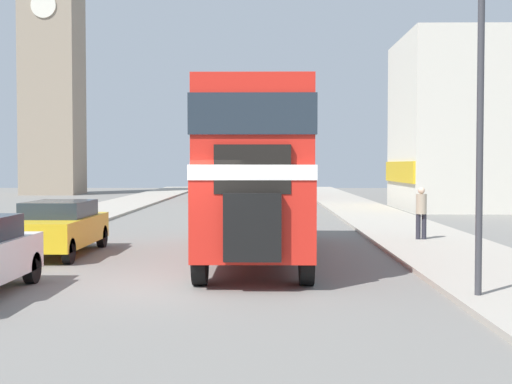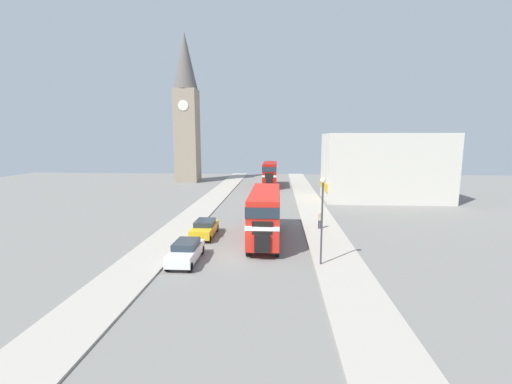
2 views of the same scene
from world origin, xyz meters
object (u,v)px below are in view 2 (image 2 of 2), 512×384
object	(u,v)px
church_tower	(186,107)
car_parked_near	(186,251)
street_lamp	(322,208)
double_decker_bus	(265,211)
car_parked_mid	(205,228)
bus_distant	(270,172)
pedestrian_walking	(320,219)

from	to	relation	value
church_tower	car_parked_near	bearing A→B (deg)	-75.40
car_parked_near	street_lamp	size ratio (longest dim) A/B	0.74
car_parked_near	street_lamp	xyz separation A→B (m)	(9.25, -0.14, 3.20)
double_decker_bus	car_parked_mid	xyz separation A→B (m)	(-5.31, 0.52, -1.73)
street_lamp	double_decker_bus	bearing A→B (deg)	123.98
car_parked_mid	street_lamp	distance (m)	11.75
street_lamp	church_tower	world-z (taller)	church_tower
bus_distant	car_parked_mid	bearing A→B (deg)	-98.53
double_decker_bus	street_lamp	distance (m)	7.29
car_parked_mid	pedestrian_walking	distance (m)	10.76
bus_distant	street_lamp	bearing A→B (deg)	-83.52
car_parked_mid	church_tower	world-z (taller)	church_tower
double_decker_bus	car_parked_near	size ratio (longest dim) A/B	2.42
pedestrian_walking	car_parked_mid	bearing A→B (deg)	-164.03
bus_distant	car_parked_mid	world-z (taller)	bus_distant
car_parked_mid	street_lamp	world-z (taller)	street_lamp
car_parked_near	street_lamp	bearing A→B (deg)	-0.86
double_decker_bus	pedestrian_walking	size ratio (longest dim) A/B	6.55
car_parked_near	double_decker_bus	bearing A→B (deg)	47.69
car_parked_near	bus_distant	bearing A→B (deg)	82.91
bus_distant	street_lamp	world-z (taller)	street_lamp
church_tower	street_lamp	bearing A→B (deg)	-65.10
car_parked_mid	pedestrian_walking	bearing A→B (deg)	15.97
bus_distant	pedestrian_walking	xyz separation A→B (m)	(5.47, -29.52, -1.54)
double_decker_bus	car_parked_near	world-z (taller)	double_decker_bus
double_decker_bus	car_parked_near	distance (m)	8.00
pedestrian_walking	car_parked_near	bearing A→B (deg)	-138.03
car_parked_near	car_parked_mid	size ratio (longest dim) A/B	0.98
car_parked_near	car_parked_mid	bearing A→B (deg)	90.43
car_parked_near	pedestrian_walking	xyz separation A→B (m)	(10.30, 9.26, 0.27)
bus_distant	church_tower	bearing A→B (deg)	159.22
bus_distant	street_lamp	distance (m)	39.20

